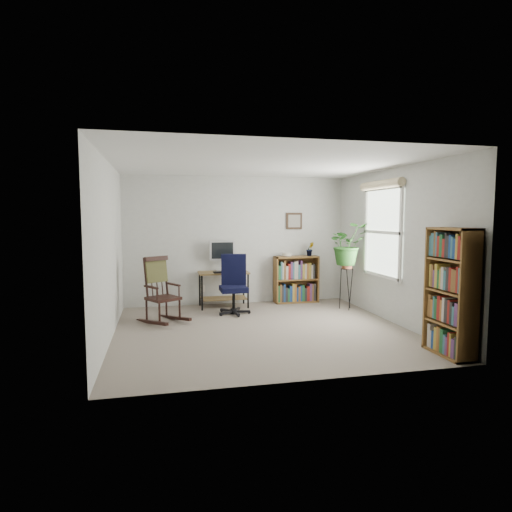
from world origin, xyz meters
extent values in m
cube|color=gray|center=(0.00, 0.00, 0.00)|extent=(4.20, 4.00, 0.00)
cube|color=silver|center=(0.00, 0.00, 2.40)|extent=(4.20, 4.00, 0.00)
cube|color=silver|center=(0.00, 2.00, 1.20)|extent=(4.20, 0.00, 2.40)
cube|color=silver|center=(0.00, -2.00, 1.20)|extent=(4.20, 0.00, 2.40)
cube|color=silver|center=(-2.10, 0.00, 1.20)|extent=(0.00, 4.00, 2.40)
cube|color=silver|center=(2.10, 0.00, 1.20)|extent=(0.00, 4.00, 2.40)
cube|color=black|center=(-0.31, 1.58, 0.66)|extent=(0.40, 0.15, 0.02)
imported|color=#265C20|center=(1.80, 1.03, 1.53)|extent=(1.69, 1.88, 1.46)
imported|color=#265C20|center=(1.40, 1.83, 0.95)|extent=(0.13, 0.24, 0.11)
camera|label=1|loc=(-1.44, -5.96, 1.66)|focal=30.00mm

